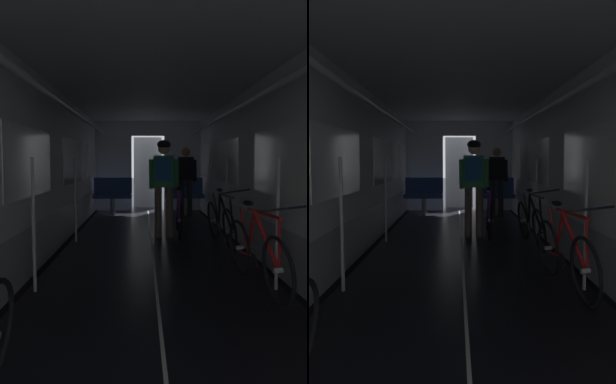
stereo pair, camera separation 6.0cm
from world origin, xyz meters
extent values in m
cube|color=black|center=(-1.41, 3.25, 0.00)|extent=(0.08, 11.50, 0.01)
cube|color=black|center=(1.41, 3.25, 0.00)|extent=(0.08, 11.50, 0.01)
cube|color=beige|center=(0.00, 3.25, 0.00)|extent=(0.03, 11.27, 0.00)
cube|color=#9EA0A5|center=(-1.51, 3.25, 0.30)|extent=(0.12, 11.50, 0.60)
cube|color=silver|center=(-1.51, 3.25, 1.53)|extent=(0.12, 11.50, 1.85)
cube|color=white|center=(-1.45, 2.67, 1.35)|extent=(0.02, 1.90, 0.80)
cube|color=white|center=(-1.45, 5.55, 1.35)|extent=(0.02, 1.90, 0.80)
cube|color=white|center=(-1.45, 8.42, 1.35)|extent=(0.02, 1.90, 0.80)
cube|color=yellow|center=(-1.45, 2.66, 1.35)|extent=(0.01, 0.20, 0.28)
cylinder|color=white|center=(-1.17, 3.25, 2.10)|extent=(0.07, 11.04, 0.07)
cylinder|color=#B7BABF|center=(-1.27, 2.10, 0.70)|extent=(0.04, 0.04, 1.40)
cylinder|color=#B7BABF|center=(-1.27, 4.70, 0.70)|extent=(0.04, 0.04, 1.40)
cube|color=#9EA0A5|center=(1.51, 3.25, 0.30)|extent=(0.12, 11.50, 0.60)
cube|color=silver|center=(1.51, 3.25, 1.53)|extent=(0.12, 11.50, 1.85)
cube|color=white|center=(1.45, 2.67, 1.35)|extent=(0.02, 1.90, 0.80)
cube|color=white|center=(1.45, 5.55, 1.35)|extent=(0.02, 1.90, 0.80)
cube|color=white|center=(1.45, 8.42, 1.35)|extent=(0.02, 1.90, 0.80)
cube|color=yellow|center=(1.45, 3.19, 1.35)|extent=(0.01, 0.20, 0.28)
cylinder|color=white|center=(1.17, 3.25, 2.10)|extent=(0.07, 11.04, 0.07)
cylinder|color=#B7BABF|center=(1.27, 2.10, 0.70)|extent=(0.04, 0.04, 1.40)
cylinder|color=#B7BABF|center=(1.27, 4.70, 0.70)|extent=(0.04, 0.04, 1.40)
cube|color=silver|center=(-0.95, 9.06, 1.23)|extent=(1.00, 0.12, 2.45)
cube|color=silver|center=(0.95, 9.06, 1.23)|extent=(1.00, 0.12, 2.45)
cube|color=silver|center=(0.00, 9.06, 2.25)|extent=(0.90, 0.12, 0.40)
cube|color=#4C4F54|center=(0.00, 9.76, 1.03)|extent=(0.81, 0.04, 2.05)
cube|color=white|center=(0.00, 3.25, 2.51)|extent=(3.14, 11.62, 0.12)
cylinder|color=gray|center=(-0.90, 8.00, 0.22)|extent=(0.12, 0.12, 0.44)
cube|color=#2D4784|center=(-0.90, 8.00, 0.49)|extent=(0.96, 0.44, 0.10)
cube|color=#2D4784|center=(-0.90, 8.19, 0.74)|extent=(0.96, 0.08, 0.40)
torus|color=gray|center=(-1.33, 8.22, 0.94)|extent=(0.14, 0.14, 0.02)
cylinder|color=gray|center=(0.90, 8.00, 0.22)|extent=(0.12, 0.12, 0.44)
cube|color=#2D4784|center=(0.90, 8.00, 0.49)|extent=(0.96, 0.44, 0.10)
cube|color=#2D4784|center=(0.90, 8.19, 0.74)|extent=(0.96, 0.08, 0.40)
torus|color=gray|center=(0.47, 8.22, 0.94)|extent=(0.14, 0.14, 0.02)
torus|color=black|center=(1.01, 2.64, 0.33)|extent=(0.17, 0.68, 0.67)
cylinder|color=#B2B2B7|center=(1.01, 2.64, 0.33)|extent=(0.10, 0.06, 0.06)
torus|color=black|center=(1.12, 1.63, 0.33)|extent=(0.17, 0.68, 0.67)
cylinder|color=#B2B2B7|center=(1.12, 1.63, 0.33)|extent=(0.10, 0.06, 0.06)
cylinder|color=red|center=(1.11, 1.94, 0.55)|extent=(0.15, 0.53, 0.56)
cylinder|color=red|center=(1.06, 2.35, 0.55)|extent=(0.05, 0.35, 0.55)
cylinder|color=red|center=(1.12, 2.10, 0.82)|extent=(0.13, 0.82, 0.04)
cylinder|color=red|center=(1.04, 2.58, 0.58)|extent=(0.09, 0.16, 0.49)
cylinder|color=red|center=(1.03, 2.42, 0.31)|extent=(0.07, 0.45, 0.07)
cylinder|color=red|center=(1.14, 1.66, 0.58)|extent=(0.07, 0.10, 0.49)
cylinder|color=black|center=(1.06, 2.20, 0.29)|extent=(0.05, 0.17, 0.17)
ellipsoid|color=black|center=(1.07, 2.53, 0.88)|extent=(0.12, 0.25, 0.07)
cylinder|color=black|center=(1.18, 1.65, 0.92)|extent=(0.44, 0.07, 0.06)
torus|color=black|center=(1.08, 4.86, 0.33)|extent=(0.17, 0.68, 0.67)
cylinder|color=#B2B2B7|center=(1.08, 4.86, 0.33)|extent=(0.10, 0.06, 0.06)
torus|color=black|center=(1.15, 3.84, 0.33)|extent=(0.17, 0.68, 0.67)
cylinder|color=#B2B2B7|center=(1.15, 3.84, 0.33)|extent=(0.10, 0.06, 0.06)
cylinder|color=black|center=(1.16, 4.16, 0.55)|extent=(0.15, 0.54, 0.56)
cylinder|color=black|center=(1.13, 4.56, 0.55)|extent=(0.09, 0.35, 0.55)
cylinder|color=black|center=(1.18, 4.31, 0.81)|extent=(0.09, 0.82, 0.04)
cylinder|color=black|center=(1.12, 4.79, 0.57)|extent=(0.10, 0.16, 0.49)
cylinder|color=black|center=(1.09, 4.63, 0.31)|extent=(0.05, 0.45, 0.07)
cylinder|color=black|center=(1.18, 3.87, 0.57)|extent=(0.09, 0.09, 0.49)
cylinder|color=black|center=(1.10, 4.41, 0.29)|extent=(0.05, 0.17, 0.17)
ellipsoid|color=black|center=(1.16, 4.74, 0.87)|extent=(0.11, 0.25, 0.07)
cylinder|color=black|center=(1.23, 3.85, 0.91)|extent=(0.44, 0.05, 0.08)
cylinder|color=brown|center=(0.13, 5.07, 0.45)|extent=(0.13, 0.13, 0.90)
cylinder|color=brown|center=(0.33, 5.05, 0.45)|extent=(0.13, 0.13, 0.90)
cube|color=#337F47|center=(0.23, 5.06, 1.18)|extent=(0.38, 0.25, 0.56)
cylinder|color=#337F47|center=(0.01, 5.10, 1.13)|extent=(0.11, 0.20, 0.53)
cylinder|color=#337F47|center=(0.45, 5.06, 1.13)|extent=(0.11, 0.20, 0.53)
sphere|color=beige|center=(0.23, 5.06, 1.58)|extent=(0.21, 0.21, 0.21)
ellipsoid|color=black|center=(0.23, 5.06, 1.65)|extent=(0.26, 0.30, 0.16)
cube|color=#1E5693|center=(0.22, 4.89, 1.22)|extent=(0.29, 0.18, 0.40)
torus|color=black|center=(0.51, 4.80, 0.33)|extent=(0.11, 0.67, 0.67)
cylinder|color=#B2B2B7|center=(0.51, 4.80, 0.33)|extent=(0.10, 0.05, 0.06)
torus|color=black|center=(0.55, 5.82, 0.33)|extent=(0.11, 0.67, 0.67)
cylinder|color=#B2B2B7|center=(0.55, 5.82, 0.33)|extent=(0.10, 0.05, 0.06)
cylinder|color=purple|center=(0.53, 5.51, 0.55)|extent=(0.05, 0.54, 0.56)
cylinder|color=purple|center=(0.51, 5.10, 0.55)|extent=(0.08, 0.34, 0.55)
cylinder|color=purple|center=(0.50, 5.35, 0.82)|extent=(0.08, 0.82, 0.04)
cylinder|color=purple|center=(0.49, 4.87, 0.58)|extent=(0.05, 0.17, 0.49)
cylinder|color=purple|center=(0.52, 5.03, 0.31)|extent=(0.05, 0.45, 0.07)
cylinder|color=purple|center=(0.54, 5.79, 0.58)|extent=(0.06, 0.09, 0.49)
cylinder|color=black|center=(0.53, 5.25, 0.29)|extent=(0.03, 0.17, 0.17)
ellipsoid|color=black|center=(0.48, 4.92, 0.88)|extent=(0.10, 0.24, 0.07)
cylinder|color=black|center=(0.52, 5.81, 0.92)|extent=(0.44, 0.05, 0.05)
cylinder|color=#2D2D33|center=(1.00, 7.70, 0.45)|extent=(0.13, 0.13, 0.90)
cylinder|color=#2D2D33|center=(0.80, 7.70, 0.45)|extent=(0.13, 0.13, 0.90)
cube|color=black|center=(0.90, 7.70, 1.18)|extent=(0.36, 0.22, 0.56)
cylinder|color=black|center=(1.12, 7.68, 1.13)|extent=(0.09, 0.20, 0.53)
cylinder|color=black|center=(0.68, 7.68, 1.13)|extent=(0.09, 0.20, 0.53)
sphere|color=#9E7051|center=(0.90, 7.70, 1.58)|extent=(0.21, 0.21, 0.21)
camera|label=1|loc=(-0.14, -2.05, 1.36)|focal=37.69mm
camera|label=2|loc=(-0.08, -2.05, 1.36)|focal=37.69mm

